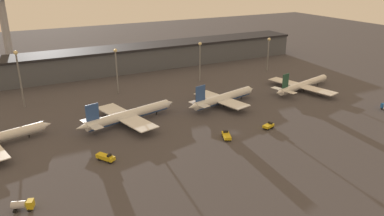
{
  "coord_description": "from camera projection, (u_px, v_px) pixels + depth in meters",
  "views": [
    {
      "loc": [
        -73.75,
        -107.89,
        59.17
      ],
      "look_at": [
        -9.07,
        16.74,
        6.0
      ],
      "focal_mm": 35.0,
      "sensor_mm": 36.0,
      "label": 1
    }
  ],
  "objects": [
    {
      "name": "ground",
      "position": [
        233.0,
        133.0,
        142.28
      ],
      "size": [
        600.0,
        600.0,
        0.0
      ],
      "primitive_type": "plane",
      "color": "#423F44"
    },
    {
      "name": "terminal_building",
      "position": [
        137.0,
        57.0,
        228.68
      ],
      "size": [
        217.89,
        21.53,
        14.23
      ],
      "color": "#4C515B",
      "rests_on": "ground"
    },
    {
      "name": "airplane_1",
      "position": [
        129.0,
        115.0,
        149.97
      ],
      "size": [
        44.84,
        35.11,
        11.79
      ],
      "rotation": [
        0.0,
        0.0,
        0.24
      ],
      "color": "white",
      "rests_on": "ground"
    },
    {
      "name": "airplane_2",
      "position": [
        223.0,
        98.0,
        169.28
      ],
      "size": [
        41.41,
        29.04,
        12.16
      ],
      "rotation": [
        0.0,
        0.0,
        0.24
      ],
      "color": "white",
      "rests_on": "ground"
    },
    {
      "name": "airplane_3",
      "position": [
        303.0,
        85.0,
        189.84
      ],
      "size": [
        44.44,
        37.05,
        11.54
      ],
      "rotation": [
        0.0,
        0.0,
        0.24
      ],
      "color": "white",
      "rests_on": "ground"
    },
    {
      "name": "service_vehicle_0",
      "position": [
        23.0,
        205.0,
        96.42
      ],
      "size": [
        5.89,
        3.89,
        2.82
      ],
      "rotation": [
        0.0,
        0.0,
        -0.35
      ],
      "color": "gold",
      "rests_on": "ground"
    },
    {
      "name": "service_vehicle_2",
      "position": [
        269.0,
        126.0,
        145.54
      ],
      "size": [
        5.13,
        3.67,
        2.47
      ],
      "rotation": [
        0.0,
        0.0,
        0.3
      ],
      "color": "gold",
      "rests_on": "ground"
    },
    {
      "name": "service_vehicle_3",
      "position": [
        226.0,
        136.0,
        137.08
      ],
      "size": [
        4.63,
        6.72,
        2.51
      ],
      "rotation": [
        0.0,
        0.0,
        1.2
      ],
      "color": "gold",
      "rests_on": "ground"
    },
    {
      "name": "service_vehicle_4",
      "position": [
        106.0,
        157.0,
        121.13
      ],
      "size": [
        5.42,
        6.73,
        2.85
      ],
      "rotation": [
        0.0,
        0.0,
        -1.0
      ],
      "color": "gold",
      "rests_on": "ground"
    },
    {
      "name": "lamp_post_0",
      "position": [
        19.0,
        72.0,
        162.51
      ],
      "size": [
        1.8,
        1.8,
        25.71
      ],
      "color": "slate",
      "rests_on": "ground"
    },
    {
      "name": "lamp_post_1",
      "position": [
        116.0,
        65.0,
        181.84
      ],
      "size": [
        1.8,
        1.8,
        22.41
      ],
      "color": "slate",
      "rests_on": "ground"
    },
    {
      "name": "lamp_post_2",
      "position": [
        200.0,
        56.0,
        202.01
      ],
      "size": [
        1.8,
        1.8,
        21.49
      ],
      "color": "slate",
      "rests_on": "ground"
    },
    {
      "name": "lamp_post_3",
      "position": [
        268.0,
        49.0,
        222.31
      ],
      "size": [
        1.8,
        1.8,
        19.99
      ],
      "color": "slate",
      "rests_on": "ground"
    },
    {
      "name": "control_tower",
      "position": [
        4.0,
        22.0,
        223.87
      ],
      "size": [
        9.0,
        9.0,
        48.45
      ],
      "color": "#99999E",
      "rests_on": "ground"
    }
  ]
}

